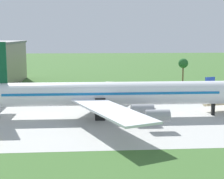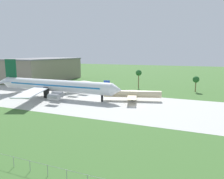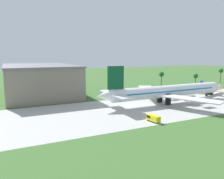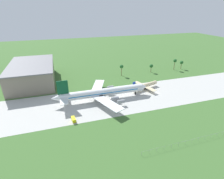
# 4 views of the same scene
# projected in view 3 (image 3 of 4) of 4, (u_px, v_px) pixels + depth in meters

# --- Properties ---
(jet_airliner) EXTENTS (71.80, 54.96, 18.26)m
(jet_airliner) POSITION_uv_depth(u_px,v_px,m) (167.00, 91.00, 102.86)
(jet_airliner) COLOR white
(jet_airliner) RESTS_ON ground_plane
(regional_aircraft) EXTENTS (25.88, 23.56, 9.09)m
(regional_aircraft) POSITION_uv_depth(u_px,v_px,m) (210.00, 90.00, 126.29)
(regional_aircraft) COLOR beige
(regional_aircraft) RESTS_ON ground_plane
(baggage_tug) EXTENTS (2.62, 5.33, 2.29)m
(baggage_tug) POSITION_uv_depth(u_px,v_px,m) (153.00, 118.00, 74.79)
(baggage_tug) COLOR black
(baggage_tug) RESTS_ON ground_plane
(terminal_building) EXTENTS (36.72, 61.20, 17.29)m
(terminal_building) POSITION_uv_depth(u_px,v_px,m) (39.00, 80.00, 125.95)
(terminal_building) COLOR slate
(terminal_building) RESTS_ON ground_plane
(palm_tree_row) EXTENTS (73.80, 3.60, 11.92)m
(palm_tree_row) POSITION_uv_depth(u_px,v_px,m) (203.00, 74.00, 171.78)
(palm_tree_row) COLOR brown
(palm_tree_row) RESTS_ON ground_plane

